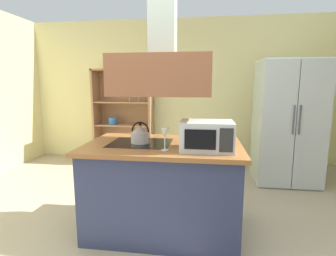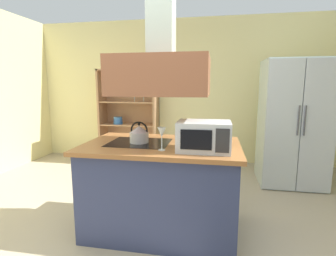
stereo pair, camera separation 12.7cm
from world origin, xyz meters
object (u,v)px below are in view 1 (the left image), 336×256
object	(u,v)px
refrigerator	(287,122)
dish_cabinet	(124,121)
cutting_board	(208,139)
microwave	(207,136)
kettle	(140,134)
wine_glass_on_counter	(165,133)

from	to	relation	value
refrigerator	dish_cabinet	size ratio (longest dim) A/B	1.04
cutting_board	microwave	distance (m)	0.46
refrigerator	cutting_board	xyz separation A→B (m)	(-1.20, -1.35, -0.01)
dish_cabinet	cutting_board	world-z (taller)	dish_cabinet
dish_cabinet	microwave	distance (m)	3.04
microwave	cutting_board	bearing A→B (deg)	87.85
dish_cabinet	kettle	distance (m)	2.58
refrigerator	kettle	world-z (taller)	refrigerator
refrigerator	wine_glass_on_counter	size ratio (longest dim) A/B	8.91
dish_cabinet	microwave	xyz separation A→B (m)	(1.57, -2.60, 0.25)
kettle	wine_glass_on_counter	bearing A→B (deg)	-42.06
dish_cabinet	microwave	size ratio (longest dim) A/B	3.85
microwave	wine_glass_on_counter	size ratio (longest dim) A/B	2.23
cutting_board	microwave	xyz separation A→B (m)	(-0.02, -0.44, 0.12)
refrigerator	dish_cabinet	world-z (taller)	refrigerator
cutting_board	wine_glass_on_counter	bearing A→B (deg)	-127.25
refrigerator	cutting_board	distance (m)	1.81
microwave	wine_glass_on_counter	xyz separation A→B (m)	(-0.37, -0.06, 0.02)
dish_cabinet	wine_glass_on_counter	xyz separation A→B (m)	(1.20, -2.65, 0.27)
refrigerator	dish_cabinet	bearing A→B (deg)	164.00
dish_cabinet	wine_glass_on_counter	size ratio (longest dim) A/B	8.59
kettle	cutting_board	bearing A→B (deg)	20.28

